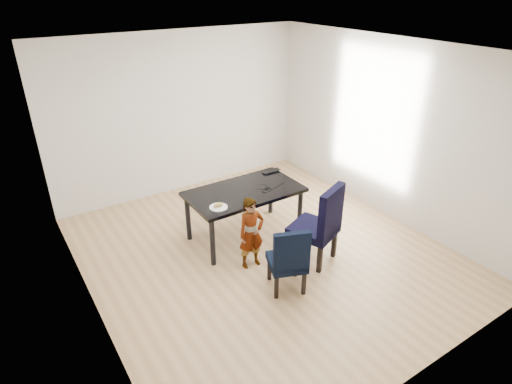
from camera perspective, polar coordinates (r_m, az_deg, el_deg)
floor at (r=6.01m, az=1.06°, el=-8.01°), size 4.50×5.00×0.01m
ceiling at (r=4.98m, az=1.33°, el=18.47°), size 4.50×5.00×0.01m
wall_back at (r=7.43m, az=-9.95°, el=10.22°), size 4.50×0.01×2.70m
wall_front at (r=3.82m, az=23.15°, el=-8.72°), size 4.50×0.01×2.70m
wall_left at (r=4.60m, az=-22.75°, el=-2.37°), size 0.01×5.00×2.70m
wall_right at (r=6.81m, az=17.21°, el=7.86°), size 0.01×5.00×2.70m
dining_table at (r=6.16m, az=-1.53°, el=-2.88°), size 1.60×0.90×0.75m
chair_left at (r=5.16m, az=4.15°, el=-8.60°), size 0.56×0.57×0.89m
chair_right at (r=5.63m, az=7.70°, el=-4.12°), size 0.70×0.72×1.11m
child at (r=5.49m, az=-0.62°, el=-5.51°), size 0.37×0.26×0.98m
plate at (r=5.56m, az=-5.01°, el=-2.03°), size 0.31×0.31×0.01m
sandwich at (r=5.54m, az=-5.07°, el=-1.71°), size 0.14×0.09×0.05m
laptop at (r=6.58m, az=1.85°, el=2.93°), size 0.30×0.20×0.02m
cable_tangle at (r=5.98m, az=1.50°, el=0.25°), size 0.19×0.19×0.01m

